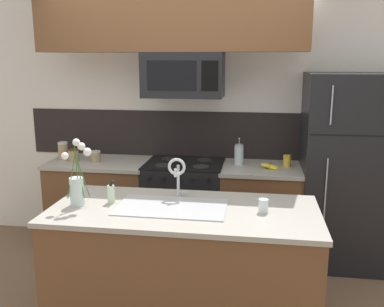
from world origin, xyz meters
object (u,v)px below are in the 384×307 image
refrigerator (349,171)px  sink_faucet (177,172)px  dish_soap_bottle (111,194)px  spare_glass (263,206)px  banana_bunch (270,166)px  flower_vase (77,185)px  storage_jar_tall (63,151)px  french_press (239,155)px  storage_jar_medium (73,155)px  microwave (184,75)px  storage_jar_short (96,156)px  coffee_tin (287,161)px  stove_range (185,207)px

refrigerator → sink_faucet: 1.79m
dish_soap_bottle → spare_glass: size_ratio=1.76×
banana_bunch → flower_vase: (-1.36, -1.24, 0.13)m
banana_bunch → spare_glass: size_ratio=2.03×
storage_jar_tall → french_press: size_ratio=0.68×
storage_jar_medium → spare_glass: bearing=-32.9°
banana_bunch → flower_vase: 1.85m
microwave → storage_jar_short: size_ratio=6.76×
coffee_tin → stove_range: bearing=-177.1°
sink_faucet → spare_glass: sink_faucet is taller
spare_glass → flower_vase: bearing=-177.7°
french_press → stove_range: bearing=-173.5°
storage_jar_medium → flower_vase: bearing=-64.8°
stove_range → coffee_tin: 1.11m
storage_jar_tall → banana_bunch: bearing=-1.8°
storage_jar_medium → sink_faucet: sink_faucet is taller
dish_soap_bottle → refrigerator: bearing=33.4°
stove_range → microwave: 1.31m
storage_jar_tall → spare_glass: bearing=-32.0°
storage_jar_medium → refrigerator: bearing=1.2°
banana_bunch → storage_jar_medium: bearing=179.2°
stove_range → storage_jar_medium: size_ratio=7.76×
stove_range → coffee_tin: (0.99, 0.05, 0.50)m
french_press → microwave: bearing=-171.3°
microwave → flower_vase: (-0.53, -1.28, -0.71)m
refrigerator → flower_vase: size_ratio=3.72×
storage_jar_tall → banana_bunch: (2.08, -0.06, -0.07)m
storage_jar_short → sink_faucet: 1.43m
refrigerator → microwave: bearing=-178.5°
storage_jar_tall → storage_jar_short: 0.36m
microwave → french_press: bearing=8.7°
coffee_tin → banana_bunch: bearing=-145.2°
storage_jar_short → sink_faucet: sink_faucet is taller
coffee_tin → flower_vase: size_ratio=0.23×
flower_vase → spare_glass: bearing=2.3°
storage_jar_medium → dish_soap_bottle: dish_soap_bottle is taller
storage_jar_medium → spare_glass: (1.88, -1.22, -0.01)m
stove_range → refrigerator: refrigerator is taller
coffee_tin → sink_faucet: bearing=-128.6°
french_press → flower_vase: size_ratio=0.55×
storage_jar_short → coffee_tin: 1.89m
banana_bunch → stove_range: bearing=175.7°
microwave → coffee_tin: microwave is taller
microwave → storage_jar_medium: microwave is taller
sink_faucet → flower_vase: bearing=-157.6°
storage_jar_tall → dish_soap_bottle: bearing=-52.6°
storage_jar_short → french_press: size_ratio=0.41×
microwave → storage_jar_medium: bearing=-179.3°
storage_jar_medium → storage_jar_short: (0.23, -0.00, -0.00)m
coffee_tin → microwave: bearing=-175.9°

